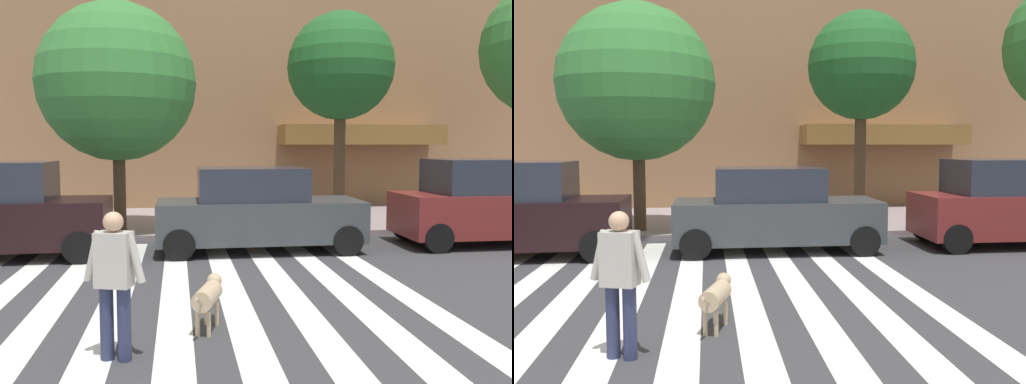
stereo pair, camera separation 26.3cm
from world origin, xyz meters
TOP-DOWN VIEW (x-y plane):
  - ground_plane at (0.00, 6.41)m, footprint 160.00×160.00m
  - sidewalk_far at (0.00, 15.82)m, footprint 80.00×6.00m
  - crosswalk_stripes at (1.32, 6.41)m, footprint 7.65×12.22m
  - parked_car_third_in_line at (3.14, 11.33)m, footprint 4.54×1.91m
  - parked_car_fourth_in_line at (8.80, 11.33)m, footprint 4.61×1.98m
  - street_tree_nearest at (-0.10, 13.69)m, footprint 3.99×3.99m
  - street_tree_middle at (6.15, 14.95)m, footprint 3.14×3.14m
  - pedestrian_dog_walker at (0.69, 5.50)m, footprint 0.70×0.34m
  - dog_on_leash at (1.75, 6.34)m, footprint 0.46×1.00m
  - pedestrian_bystander at (10.42, 14.14)m, footprint 0.60×0.51m

SIDE VIEW (x-z plane):
  - ground_plane at x=0.00m, z-range 0.00..0.00m
  - crosswalk_stripes at x=1.32m, z-range 0.00..0.01m
  - sidewalk_far at x=0.00m, z-range 0.00..0.15m
  - dog_on_leash at x=1.75m, z-range 0.12..0.77m
  - parked_car_third_in_line at x=3.14m, z-range -0.04..1.83m
  - pedestrian_dog_walker at x=0.69m, z-range 0.11..1.75m
  - parked_car_fourth_in_line at x=8.80m, z-range -0.04..2.00m
  - pedestrian_bystander at x=10.42m, z-range 0.26..1.90m
  - street_tree_nearest at x=-0.10m, z-range 1.05..6.85m
  - street_tree_middle at x=6.15m, z-range 1.59..7.69m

